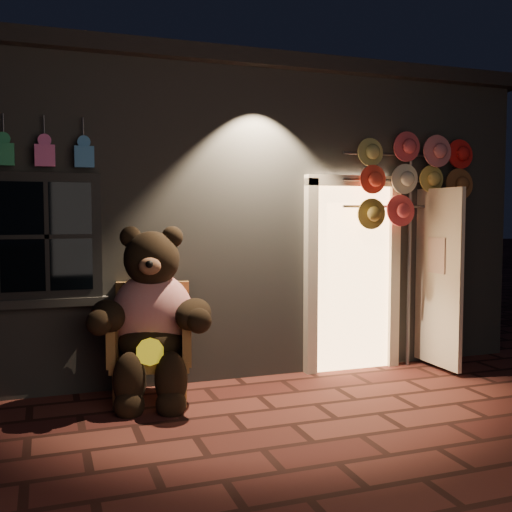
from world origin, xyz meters
name	(u,v)px	position (x,y,z in m)	size (l,w,h in m)	color
ground	(292,424)	(0.00, 0.00, 0.00)	(60.00, 60.00, 0.00)	brown
shop_building	(185,216)	(0.00, 3.99, 1.74)	(7.30, 5.95, 3.51)	slate
wicker_armchair	(152,341)	(-0.97, 1.17, 0.55)	(0.88, 0.82, 1.09)	olive
teddy_bear	(152,318)	(-0.99, 1.03, 0.79)	(1.20, 1.06, 1.70)	#B41319
hat_rack	(412,178)	(2.00, 1.28, 2.17)	(1.66, 0.22, 2.64)	#59595E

